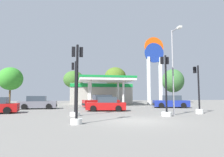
# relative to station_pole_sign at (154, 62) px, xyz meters

# --- Properties ---
(ground_plane) EXTENTS (90.00, 90.00, 0.00)m
(ground_plane) POSITION_rel_station_pole_sign_xyz_m (-9.61, -19.50, -7.32)
(ground_plane) COLOR slate
(ground_plane) RESTS_ON ground
(gas_station) EXTENTS (11.03, 12.93, 4.41)m
(gas_station) POSITION_rel_station_pole_sign_xyz_m (-8.84, 4.18, -5.19)
(gas_station) COLOR #ADA89E
(gas_station) RESTS_ON ground
(station_pole_sign) EXTENTS (3.46, 0.56, 11.75)m
(station_pole_sign) POSITION_rel_station_pole_sign_xyz_m (0.00, 0.00, 0.00)
(station_pole_sign) COLOR white
(station_pole_sign) RESTS_ON ground
(car_0) EXTENTS (4.84, 2.66, 1.64)m
(car_0) POSITION_rel_station_pole_sign_xyz_m (-10.13, -6.35, -6.58)
(car_0) COLOR black
(car_0) RESTS_ON ground
(car_1) EXTENTS (4.71, 2.86, 1.57)m
(car_1) POSITION_rel_station_pole_sign_xyz_m (-1.31, -8.13, -6.61)
(car_1) COLOR black
(car_1) RESTS_ON ground
(car_3) EXTENTS (4.24, 2.37, 1.43)m
(car_3) POSITION_rel_station_pole_sign_xyz_m (-10.30, -11.69, -6.67)
(car_3) COLOR black
(car_3) RESTS_ON ground
(car_4) EXTENTS (4.29, 2.04, 1.52)m
(car_4) POSITION_rel_station_pole_sign_xyz_m (-17.76, -7.26, -6.63)
(car_4) COLOR black
(car_4) RESTS_ON ground
(traffic_signal_0) EXTENTS (0.79, 0.79, 4.32)m
(traffic_signal_0) POSITION_rel_station_pole_sign_xyz_m (-13.46, -15.86, -6.16)
(traffic_signal_0) COLOR silver
(traffic_signal_0) RESTS_ON ground
(traffic_signal_1) EXTENTS (0.65, 0.68, 4.53)m
(traffic_signal_1) POSITION_rel_station_pole_sign_xyz_m (-13.35, -20.24, -5.53)
(traffic_signal_1) COLOR silver
(traffic_signal_1) RESTS_ON ground
(traffic_signal_2) EXTENTS (0.65, 0.68, 4.25)m
(traffic_signal_2) POSITION_rel_station_pole_sign_xyz_m (-2.76, -16.05, -6.09)
(traffic_signal_2) COLOR silver
(traffic_signal_2) RESTS_ON ground
(traffic_signal_3) EXTENTS (0.79, 0.79, 4.75)m
(traffic_signal_3) POSITION_rel_station_pole_sign_xyz_m (-6.50, -17.39, -5.79)
(traffic_signal_3) COLOR silver
(traffic_signal_3) RESTS_ON ground
(tree_0) EXTENTS (4.50, 4.50, 6.90)m
(tree_0) POSITION_rel_station_pole_sign_xyz_m (-25.64, 8.38, -2.60)
(tree_0) COLOR brown
(tree_0) RESTS_ON ground
(tree_1) EXTENTS (3.87, 3.87, 6.33)m
(tree_1) POSITION_rel_station_pole_sign_xyz_m (-13.83, 6.87, -2.67)
(tree_1) COLOR brown
(tree_1) RESTS_ON ground
(tree_2) EXTENTS (4.62, 4.62, 7.61)m
(tree_2) POSITION_rel_station_pole_sign_xyz_m (-5.01, 9.37, -1.83)
(tree_2) COLOR brown
(tree_2) RESTS_ON ground
(tree_3) EXTENTS (4.73, 4.73, 7.30)m
(tree_3) POSITION_rel_station_pole_sign_xyz_m (7.63, 7.84, -2.58)
(tree_3) COLOR brown
(tree_3) RESTS_ON ground
(corner_streetlamp) EXTENTS (0.24, 1.48, 7.06)m
(corner_streetlamp) POSITION_rel_station_pole_sign_xyz_m (-5.50, -16.92, -3.09)
(corner_streetlamp) COLOR gray
(corner_streetlamp) RESTS_ON ground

